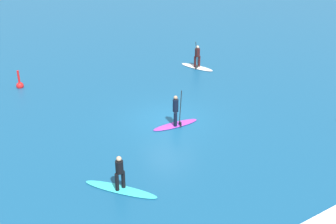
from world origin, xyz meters
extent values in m
plane|color=navy|center=(0.00, 0.00, 0.00)|extent=(120.00, 120.00, 0.00)
ellipsoid|color=white|center=(6.27, 5.80, 0.04)|extent=(1.53, 2.72, 0.08)
cylinder|color=#381414|center=(6.11, 5.83, 0.46)|extent=(0.22, 0.22, 0.77)
cylinder|color=#381414|center=(6.43, 5.77, 0.46)|extent=(0.22, 0.22, 0.77)
cylinder|color=#381414|center=(6.27, 5.80, 1.14)|extent=(0.45, 0.45, 0.58)
sphere|color=beige|center=(6.27, 5.80, 1.54)|extent=(0.27, 0.27, 0.21)
cylinder|color=black|center=(6.06, 5.56, 1.07)|extent=(0.43, 0.19, 1.96)
cube|color=black|center=(6.06, 5.56, 0.14)|extent=(0.21, 0.12, 0.32)
ellipsoid|color=#33C6CC|center=(-5.14, -4.27, 0.04)|extent=(2.42, 2.99, 0.08)
cylinder|color=black|center=(-5.29, -4.28, 0.48)|extent=(0.23, 0.23, 0.79)
cylinder|color=black|center=(-4.99, -4.25, 0.48)|extent=(0.23, 0.23, 0.79)
cylinder|color=black|center=(-5.14, -4.27, 1.15)|extent=(0.46, 0.46, 0.55)
sphere|color=tan|center=(-5.14, -4.27, 1.54)|extent=(0.31, 0.31, 0.22)
ellipsoid|color=purple|center=(0.00, -0.73, 0.04)|extent=(2.69, 0.82, 0.07)
cylinder|color=black|center=(-0.11, -0.88, 0.46)|extent=(0.19, 0.19, 0.77)
cylinder|color=black|center=(0.11, -0.57, 0.46)|extent=(0.19, 0.19, 0.77)
cylinder|color=black|center=(0.00, -0.73, 1.19)|extent=(0.32, 0.32, 0.69)
sphere|color=#A37556|center=(0.00, -0.73, 1.63)|extent=(0.22, 0.22, 0.20)
cylinder|color=black|center=(0.13, -0.99, 1.10)|extent=(0.06, 0.23, 2.05)
cube|color=black|center=(0.13, -0.99, 0.13)|extent=(0.07, 0.20, 0.32)
sphere|color=red|center=(-5.45, 9.06, 0.12)|extent=(0.47, 0.47, 0.47)
cylinder|color=red|center=(-5.45, 9.06, 0.58)|extent=(0.14, 0.14, 1.15)
camera|label=1|loc=(-11.59, -17.77, 10.89)|focal=46.54mm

